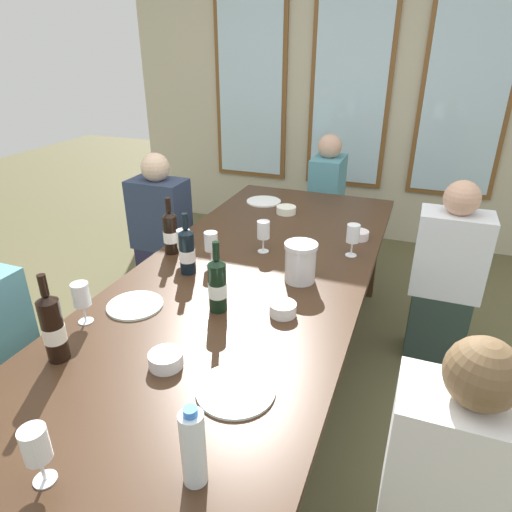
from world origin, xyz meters
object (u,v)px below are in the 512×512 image
Objects in this scene: white_plate_2 at (135,305)px; wine_bottle_1 at (217,285)px; water_bottle at (193,447)px; wine_glass_5 at (353,235)px; wine_bottle_0 at (187,251)px; seated_person_1 at (445,280)px; tasting_bowl_0 at (283,309)px; wine_glass_3 at (36,447)px; white_plate_0 at (264,201)px; tasting_bowl_2 at (166,360)px; metal_pitcher at (300,262)px; tasting_bowl_1 at (359,235)px; wine_glass_0 at (81,296)px; wine_bottle_2 at (53,327)px; tasting_bowl_3 at (286,210)px; wine_glass_1 at (211,243)px; seated_person_4 at (326,205)px; wine_glass_4 at (184,241)px; dining_table at (247,286)px; white_plate_1 at (236,390)px; wine_glass_6 at (263,231)px; seated_person_3 at (447,505)px; seated_person_0 at (162,236)px; wine_bottle_3 at (170,232)px.

white_plate_2 is 0.76× the size of wine_bottle_1.
wine_glass_5 is (0.14, 1.49, 0.00)m from water_bottle.
seated_person_1 reaches higher than wine_bottle_0.
wine_glass_3 reaches higher than tasting_bowl_0.
water_bottle reaches higher than white_plate_0.
seated_person_1 reaches higher than tasting_bowl_2.
metal_pitcher reaches higher than wine_glass_3.
seated_person_1 reaches higher than tasting_bowl_1.
wine_glass_0 is at bearing 146.99° from water_bottle.
wine_bottle_2 is 1.75m from tasting_bowl_3.
wine_bottle_2 is at bearing -100.15° from tasting_bowl_3.
seated_person_4 is (0.21, 1.72, -0.33)m from wine_glass_1.
wine_glass_4 is (-0.14, -0.02, -0.00)m from wine_glass_1.
seated_person_1 is (1.28, 1.16, -0.22)m from white_plate_2.
wine_glass_3 is 0.16× the size of seated_person_4.
water_bottle reaches higher than dining_table.
tasting_bowl_1 is at bearing 65.86° from wine_bottle_1.
wine_glass_6 is (-0.28, 1.04, 0.11)m from white_plate_1.
wine_glass_0 reaches higher than tasting_bowl_2.
tasting_bowl_0 is at bearing -82.60° from seated_person_4.
water_bottle is 1.50m from wine_glass_5.
wine_glass_1 is at bearing 96.39° from wine_glass_3.
wine_glass_1 is (0.18, 0.87, -0.01)m from wine_bottle_2.
seated_person_3 reaches higher than wine_bottle_0.
seated_person_4 reaches higher than wine_glass_4.
wine_glass_4 reaches higher than tasting_bowl_0.
tasting_bowl_1 is at bearing 54.15° from white_plate_2.
tasting_bowl_2 is (0.27, -0.65, -0.09)m from wine_bottle_0.
tasting_bowl_1 reaches higher than white_plate_0.
water_bottle reaches higher than metal_pitcher.
wine_glass_4 reaches higher than tasting_bowl_3.
wine_bottle_2 is 0.86m from tasting_bowl_0.
seated_person_3 reaches higher than metal_pitcher.
wine_glass_1 is (-0.20, 0.77, 0.09)m from tasting_bowl_2.
seated_person_1 is at bearing 30.60° from wine_glass_1.
wine_bottle_3 is at bearing -53.03° from seated_person_0.
tasting_bowl_3 is at bearing -95.41° from seated_person_4.
tasting_bowl_1 is at bearing 42.54° from wine_glass_1.
seated_person_3 reaches higher than wine_glass_0.
wine_bottle_1 is at bearing -124.38° from metal_pitcher.
wine_glass_3 is (0.32, -0.41, -0.01)m from wine_bottle_2.
wine_glass_0 and wine_glass_3 have the same top height.
wine_bottle_0 is 0.26m from wine_bottle_3.
wine_glass_3 is at bearing -73.06° from wine_bottle_3.
seated_person_3 reaches higher than wine_bottle_1.
wine_glass_4 is (-0.61, -0.01, 0.02)m from metal_pitcher.
seated_person_1 is (0.95, 0.44, -0.33)m from wine_glass_6.
seated_person_4 is at bearing 131.73° from seated_person_1.
wine_bottle_1 is at bearing -42.59° from wine_bottle_0.
seated_person_3 is (0.50, -1.16, -0.33)m from wine_glass_5.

